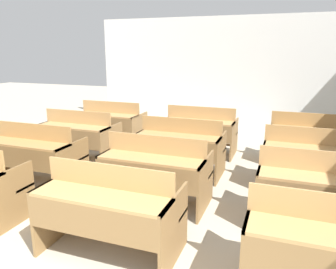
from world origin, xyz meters
TOP-DOWN VIEW (x-y plane):
  - wall_back at (0.00, 7.31)m, footprint 6.95×0.06m
  - bench_front_center at (-0.05, 1.39)m, footprint 1.32×0.76m
  - bench_front_right at (1.90, 1.39)m, footprint 1.32×0.76m
  - bench_second_left at (-1.97, 2.55)m, footprint 1.32×0.76m
  - bench_second_center at (-0.03, 2.52)m, footprint 1.32×0.76m
  - bench_second_right at (1.89, 2.53)m, footprint 1.32×0.76m
  - bench_third_left at (-1.99, 3.67)m, footprint 1.32×0.76m
  - bench_third_center at (-0.06, 3.66)m, footprint 1.32×0.76m
  - bench_third_right at (1.88, 3.66)m, footprint 1.32×0.76m
  - bench_back_left at (-1.97, 4.81)m, footprint 1.32×0.76m
  - bench_back_center at (-0.04, 4.83)m, footprint 1.32×0.76m
  - bench_back_right at (1.91, 4.82)m, footprint 1.32×0.76m

SIDE VIEW (x-z plane):
  - bench_front_center at x=-0.05m, z-range 0.01..0.93m
  - bench_front_right at x=1.90m, z-range 0.01..0.93m
  - bench_second_left at x=-1.97m, z-range 0.01..0.93m
  - bench_second_center at x=-0.03m, z-range 0.01..0.93m
  - bench_second_right at x=1.89m, z-range 0.01..0.93m
  - bench_third_left at x=-1.99m, z-range 0.01..0.93m
  - bench_third_center at x=-0.06m, z-range 0.01..0.93m
  - bench_third_right at x=1.88m, z-range 0.01..0.93m
  - bench_back_left at x=-1.97m, z-range 0.01..0.93m
  - bench_back_center at x=-0.04m, z-range 0.01..0.93m
  - bench_back_right at x=1.91m, z-range 0.01..0.93m
  - wall_back at x=0.00m, z-range 0.00..2.77m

